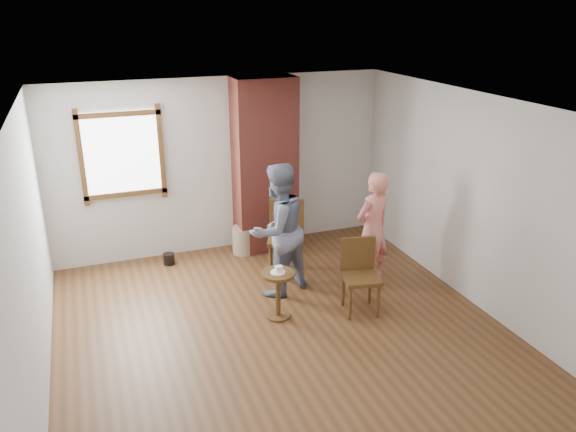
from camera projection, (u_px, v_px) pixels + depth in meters
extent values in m
plane|color=brown|center=(286.00, 337.00, 6.38)|extent=(5.50, 5.50, 0.00)
cube|color=silver|center=(221.00, 166.00, 8.33)|extent=(5.00, 0.04, 2.60)
cube|color=silver|center=(28.00, 269.00, 5.10)|extent=(0.04, 5.50, 2.60)
cube|color=silver|center=(480.00, 204.00, 6.74)|extent=(0.04, 5.50, 2.60)
cube|color=white|center=(285.00, 108.00, 5.46)|extent=(5.00, 5.50, 0.04)
cube|color=brown|center=(122.00, 155.00, 7.72)|extent=(1.14, 0.06, 1.34)
cube|color=white|center=(122.00, 155.00, 7.74)|extent=(1.00, 0.02, 1.20)
cube|color=#A7463B|center=(265.00, 166.00, 8.30)|extent=(0.90, 0.50, 2.60)
cylinder|color=tan|center=(243.00, 240.00, 8.47)|extent=(0.37, 0.37, 0.42)
cylinder|color=black|center=(169.00, 259.00, 8.15)|extent=(0.16, 0.16, 0.16)
cube|color=brown|center=(286.00, 239.00, 7.71)|extent=(0.64, 0.64, 0.06)
cylinder|color=brown|center=(271.00, 262.00, 7.63)|extent=(0.05, 0.05, 0.52)
cylinder|color=brown|center=(299.00, 263.00, 7.61)|extent=(0.05, 0.05, 0.52)
cylinder|color=brown|center=(273.00, 250.00, 8.00)|extent=(0.05, 0.05, 0.52)
cylinder|color=brown|center=(300.00, 251.00, 7.98)|extent=(0.05, 0.05, 0.52)
cube|color=brown|center=(287.00, 216.00, 7.82)|extent=(0.46, 0.24, 0.52)
cube|color=brown|center=(361.00, 278.00, 6.76)|extent=(0.51, 0.51, 0.05)
cylinder|color=brown|center=(350.00, 303.00, 6.66)|extent=(0.04, 0.04, 0.46)
cylinder|color=brown|center=(378.00, 301.00, 6.71)|extent=(0.04, 0.04, 0.46)
cylinder|color=brown|center=(343.00, 289.00, 6.98)|extent=(0.04, 0.04, 0.46)
cylinder|color=brown|center=(370.00, 287.00, 7.02)|extent=(0.04, 0.04, 0.46)
cube|color=brown|center=(358.00, 254.00, 6.86)|extent=(0.43, 0.13, 0.46)
cylinder|color=brown|center=(278.00, 274.00, 6.59)|extent=(0.40, 0.40, 0.04)
cylinder|color=brown|center=(278.00, 296.00, 6.69)|extent=(0.06, 0.06, 0.54)
cylinder|color=brown|center=(278.00, 316.00, 6.79)|extent=(0.28, 0.28, 0.03)
cylinder|color=white|center=(278.00, 272.00, 6.58)|extent=(0.18, 0.18, 0.01)
cube|color=white|center=(279.00, 269.00, 6.57)|extent=(0.08, 0.07, 0.06)
imported|color=#131834|center=(278.00, 230.00, 7.11)|extent=(1.03, 0.93, 1.74)
imported|color=#FB8A7D|center=(373.00, 228.00, 7.41)|extent=(0.65, 0.54, 1.55)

